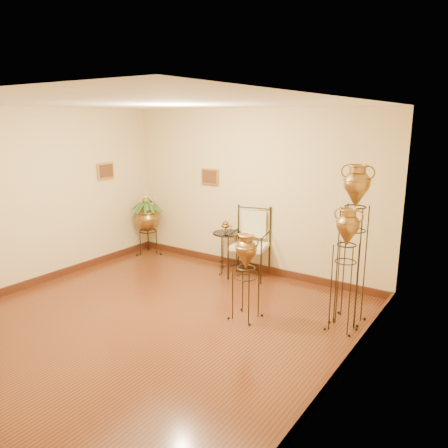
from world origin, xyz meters
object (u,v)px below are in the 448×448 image
Objects in this scene: planter_urn at (147,217)px; side_table at (227,251)px; amphora_mid at (345,269)px; armchair at (249,244)px; amphora_tall at (353,244)px.

planter_urn is 1.49× the size of side_table.
amphora_mid is 1.77× the size of side_table.
armchair is 1.30× the size of side_table.
planter_urn is 2.34m from armchair.
armchair is (-1.96, 0.73, -0.49)m from amphora_tall.
amphora_mid is 1.19× the size of planter_urn.
armchair reaches higher than side_table.
planter_urn reaches higher than armchair.
amphora_tall is 2.15m from armchair.
amphora_tall reaches higher than amphora_mid.
amphora_tall is at bearing -16.91° from side_table.
amphora_mid is at bearing -39.68° from armchair.
side_table is at bearing 163.09° from amphora_tall.
planter_urn is at bearing 167.33° from amphora_mid.
side_table is at bearing 0.03° from planter_urn.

